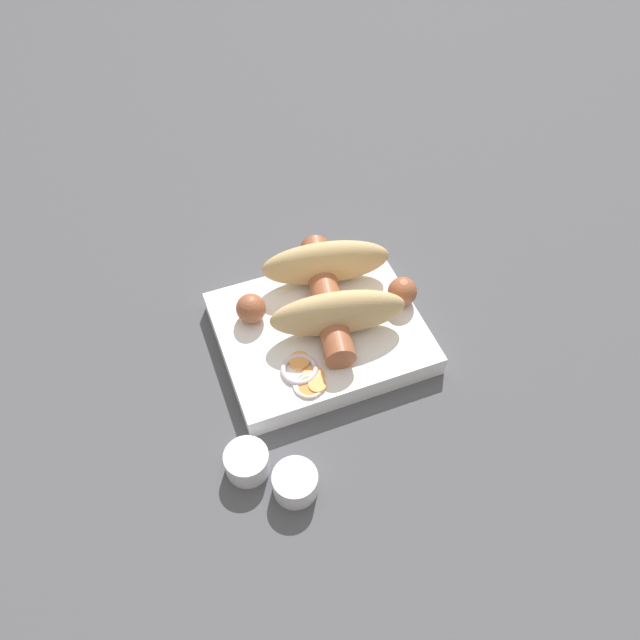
{
  "coord_description": "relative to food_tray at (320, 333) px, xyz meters",
  "views": [
    {
      "loc": [
        -0.16,
        -0.42,
        0.61
      ],
      "look_at": [
        0.0,
        0.0,
        0.04
      ],
      "focal_mm": 35.0,
      "sensor_mm": 36.0,
      "label": 1
    }
  ],
  "objects": [
    {
      "name": "ground_plane",
      "position": [
        0.0,
        0.0,
        -0.01
      ],
      "size": [
        3.0,
        3.0,
        0.0
      ],
      "primitive_type": "plane",
      "color": "#4C4C51"
    },
    {
      "name": "bread_roll",
      "position": [
        0.02,
        0.03,
        0.04
      ],
      "size": [
        0.18,
        0.15,
        0.06
      ],
      "color": "tan",
      "rests_on": "food_tray"
    },
    {
      "name": "condiment_cup_near",
      "position": [
        -0.13,
        -0.13,
        -0.0
      ],
      "size": [
        0.05,
        0.05,
        0.03
      ],
      "color": "white",
      "rests_on": "ground_plane"
    },
    {
      "name": "pickled_veggies",
      "position": [
        -0.04,
        -0.06,
        0.02
      ],
      "size": [
        0.05,
        0.07,
        0.01
      ],
      "color": "#F99E4C",
      "rests_on": "food_tray"
    },
    {
      "name": "condiment_cup_far",
      "position": [
        -0.09,
        -0.17,
        -0.0
      ],
      "size": [
        0.05,
        0.05,
        0.03
      ],
      "color": "white",
      "rests_on": "ground_plane"
    },
    {
      "name": "food_tray",
      "position": [
        0.0,
        0.0,
        0.0
      ],
      "size": [
        0.23,
        0.19,
        0.03
      ],
      "color": "white",
      "rests_on": "ground_plane"
    },
    {
      "name": "sausage",
      "position": [
        0.02,
        0.02,
        0.03
      ],
      "size": [
        0.21,
        0.18,
        0.04
      ],
      "color": "#9E5638",
      "rests_on": "food_tray"
    }
  ]
}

